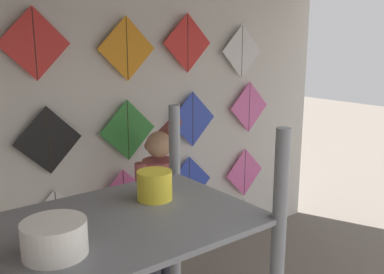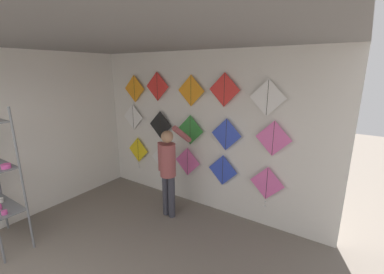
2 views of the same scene
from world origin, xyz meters
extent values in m
cube|color=silver|center=(0.00, 3.92, 1.40)|extent=(4.94, 0.06, 2.80)
cube|color=slate|center=(-1.58, 1.31, 1.85)|extent=(0.85, 0.38, 0.01)
cylinder|color=white|center=(-1.58, 1.25, 1.88)|extent=(0.11, 0.11, 0.06)
cylinder|color=yellow|center=(-1.31, 1.37, 1.89)|extent=(0.08, 0.08, 0.07)
cylinder|color=#383842|center=(-0.14, 3.25, 0.37)|extent=(0.12, 0.12, 0.75)
cylinder|color=#383842|center=(-0.01, 3.24, 0.37)|extent=(0.12, 0.12, 0.75)
cylinder|color=#9E4C4C|center=(-0.07, 3.25, 1.03)|extent=(0.26, 0.26, 0.56)
sphere|color=tan|center=(-0.07, 3.25, 1.43)|extent=(0.20, 0.20, 0.20)
cylinder|color=#9E4C4C|center=(-0.23, 3.26, 1.06)|extent=(0.09, 0.09, 0.50)
cylinder|color=#9E4C4C|center=(0.09, 3.44, 1.45)|extent=(0.09, 0.46, 0.36)
cube|color=white|center=(-0.70, 3.83, 0.77)|extent=(0.54, 0.01, 0.54)
cylinder|color=black|center=(-0.70, 3.83, 0.77)|extent=(0.01, 0.01, 0.51)
sphere|color=white|center=(-0.70, 3.82, 0.44)|extent=(0.04, 0.04, 0.04)
sphere|color=white|center=(-0.70, 3.82, 0.37)|extent=(0.04, 0.04, 0.04)
cube|color=pink|center=(-0.08, 3.83, 0.82)|extent=(0.54, 0.01, 0.54)
cylinder|color=black|center=(-0.08, 3.83, 0.82)|extent=(0.01, 0.01, 0.51)
cube|color=blue|center=(0.65, 3.83, 0.81)|extent=(0.54, 0.01, 0.54)
cylinder|color=black|center=(0.65, 3.83, 0.81)|extent=(0.01, 0.01, 0.51)
cube|color=pink|center=(1.42, 3.83, 0.77)|extent=(0.54, 0.01, 0.54)
cylinder|color=black|center=(1.42, 3.83, 0.77)|extent=(0.01, 0.01, 0.51)
sphere|color=white|center=(1.42, 3.82, 0.45)|extent=(0.04, 0.04, 0.04)
sphere|color=white|center=(1.42, 3.82, 0.38)|extent=(0.04, 0.04, 0.04)
cube|color=black|center=(-0.72, 3.83, 1.44)|extent=(0.54, 0.01, 0.54)
cylinder|color=black|center=(-0.72, 3.83, 1.44)|extent=(0.01, 0.01, 0.51)
cube|color=#338C38|center=(-0.02, 3.83, 1.43)|extent=(0.54, 0.01, 0.54)
cylinder|color=black|center=(-0.02, 3.83, 1.43)|extent=(0.01, 0.01, 0.51)
cube|color=blue|center=(0.70, 3.83, 1.45)|extent=(0.54, 0.01, 0.54)
cylinder|color=black|center=(0.70, 3.83, 1.45)|extent=(0.01, 0.01, 0.51)
cube|color=pink|center=(1.47, 3.83, 1.50)|extent=(0.54, 0.01, 0.54)
cylinder|color=black|center=(1.47, 3.83, 1.50)|extent=(0.01, 0.01, 0.51)
cube|color=red|center=(-0.76, 3.83, 2.18)|extent=(0.54, 0.01, 0.54)
cylinder|color=black|center=(-0.76, 3.83, 2.18)|extent=(0.01, 0.01, 0.51)
cube|color=orange|center=(0.00, 3.83, 2.13)|extent=(0.54, 0.01, 0.54)
cylinder|color=black|center=(0.00, 3.83, 2.13)|extent=(0.01, 0.01, 0.51)
cube|color=red|center=(0.64, 3.83, 2.17)|extent=(0.54, 0.01, 0.54)
cylinder|color=black|center=(0.64, 3.83, 2.17)|extent=(0.01, 0.01, 0.51)
cube|color=white|center=(1.34, 3.83, 2.09)|extent=(0.54, 0.01, 0.54)
cylinder|color=black|center=(1.34, 3.83, 2.09)|extent=(0.01, 0.01, 0.51)
camera|label=1|loc=(-1.79, 0.59, 2.21)|focal=40.00mm
camera|label=2|loc=(2.49, 0.12, 2.49)|focal=24.00mm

